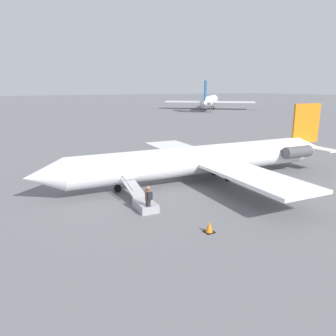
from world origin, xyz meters
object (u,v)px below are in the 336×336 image
object	(u,v)px
airplane_main	(208,159)
airplane_far_center	(210,101)
boarding_stairs	(143,202)
passenger	(148,198)

from	to	relation	value
airplane_main	airplane_far_center	bearing A→B (deg)	-122.57
boarding_stairs	passenger	size ratio (longest dim) A/B	2.35
airplane_main	passenger	size ratio (longest dim) A/B	15.03
airplane_far_center	airplane_main	bearing A→B (deg)	-175.25
airplane_main	boarding_stairs	size ratio (longest dim) A/B	6.39
airplane_main	passenger	xyz separation A→B (m)	(7.58, 4.12, -0.75)
airplane_far_center	passenger	world-z (taller)	airplane_far_center
airplane_main	airplane_far_center	distance (m)	89.40
boarding_stairs	passenger	world-z (taller)	passenger
airplane_main	boarding_stairs	xyz separation A→B (m)	(7.35, 2.96, -1.40)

